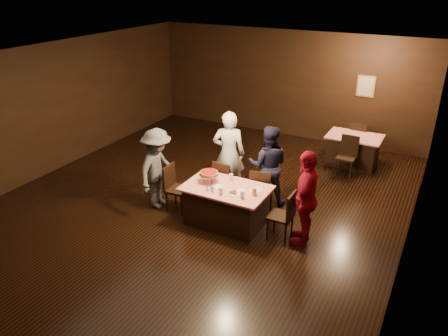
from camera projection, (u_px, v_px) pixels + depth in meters
The scene contains 23 objects.
room at pixel (193, 107), 8.16m from camera, with size 10.00×10.04×3.02m.
main_table at pixel (226, 205), 8.31m from camera, with size 1.60×1.00×0.77m, color red.
back_table at pixel (353, 150), 10.83m from camera, with size 1.30×0.90×0.77m, color #B8190C.
chair_far_left at pixel (226, 181), 9.04m from camera, with size 0.42×0.42×0.95m, color black.
chair_far_right at pixel (262, 190), 8.70m from camera, with size 0.42×0.42×0.95m, color black.
chair_end_left at pixel (178, 189), 8.74m from camera, with size 0.42×0.42×0.95m, color black.
chair_end_right at pixel (281, 215), 7.80m from camera, with size 0.42×0.42×0.95m, color black.
chair_back_near at pixel (346, 157), 10.23m from camera, with size 0.42×0.42×0.95m, color black.
chair_back_far at pixel (359, 139), 11.27m from camera, with size 0.42×0.42×0.95m, color black.
diner_white_jacket at pixel (229, 154), 9.21m from camera, with size 0.68×0.45×1.87m, color silver.
diner_navy_hoodie at pixel (268, 165), 8.87m from camera, with size 0.82×0.64×1.69m, color #1A1934.
diner_grey_knit at pixel (158, 169), 8.76m from camera, with size 1.08×0.62×1.67m, color #5A5A5F.
diner_red_shirt at pixel (306, 198), 7.53m from camera, with size 1.03×0.43×1.76m, color #A50E27.
pizza_stand at pixel (209, 173), 8.28m from camera, with size 0.38×0.38×0.22m.
plate_with_slice at pixel (234, 193), 7.88m from camera, with size 0.25×0.25×0.06m.
plate_empty at pixel (256, 190), 8.03m from camera, with size 0.25×0.25×0.01m, color white.
glass_front_left at pixel (221, 191), 7.86m from camera, with size 0.08×0.08×0.14m, color silver.
glass_front_right at pixel (242, 195), 7.72m from camera, with size 0.08×0.08×0.14m, color silver.
glass_amber at pixel (255, 192), 7.82m from camera, with size 0.08×0.08×0.14m, color #BF7F26.
glass_back at pixel (231, 177), 8.38m from camera, with size 0.08×0.08×0.14m, color silver.
condiments at pixel (210, 189), 7.98m from camera, with size 0.17×0.10×0.09m.
napkin_center at pixel (241, 191), 8.02m from camera, with size 0.16×0.16×0.01m, color white.
napkin_left at pixel (218, 186), 8.17m from camera, with size 0.16×0.16×0.01m, color white.
Camera 1 is at (4.24, -6.69, 4.47)m, focal length 35.00 mm.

